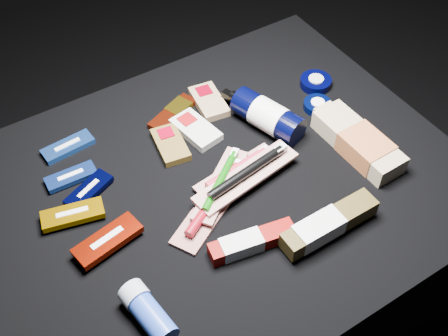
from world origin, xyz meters
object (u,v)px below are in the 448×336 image
lotion_bottle (268,116)px  bodywash_bottle (359,143)px  deodorant_stick (148,312)px  toothpaste_carton_red (248,243)px

lotion_bottle → bodywash_bottle: lotion_bottle is taller
lotion_bottle → deodorant_stick: bearing=-165.0°
deodorant_stick → lotion_bottle: bearing=24.8°
lotion_bottle → deodorant_stick: (-0.44, -0.27, -0.01)m
lotion_bottle → toothpaste_carton_red: lotion_bottle is taller
bodywash_bottle → toothpaste_carton_red: bearing=-168.0°
lotion_bottle → deodorant_stick: 0.51m
toothpaste_carton_red → lotion_bottle: bearing=59.4°
toothpaste_carton_red → deodorant_stick: bearing=-162.1°
deodorant_stick → toothpaste_carton_red: size_ratio=0.71×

